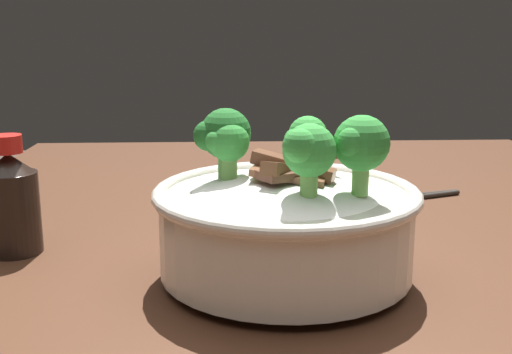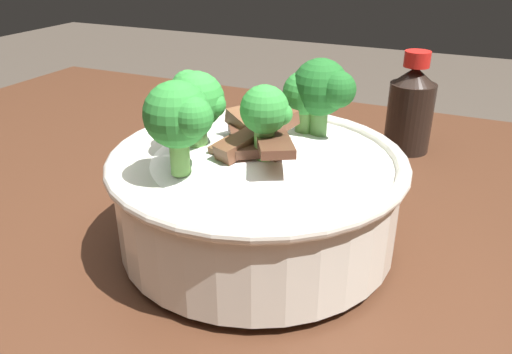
% 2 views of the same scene
% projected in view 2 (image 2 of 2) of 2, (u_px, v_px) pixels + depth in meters
% --- Properties ---
extents(rice_bowl, '(0.24, 0.24, 0.15)m').
position_uv_depth(rice_bowl, '(257.00, 180.00, 0.41)').
color(rice_bowl, silver).
rests_on(rice_bowl, dining_table).
extents(soy_sauce_bottle, '(0.05, 0.05, 0.12)m').
position_uv_depth(soy_sauce_bottle, '(410.00, 108.00, 0.61)').
color(soy_sauce_bottle, black).
rests_on(soy_sauce_bottle, dining_table).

